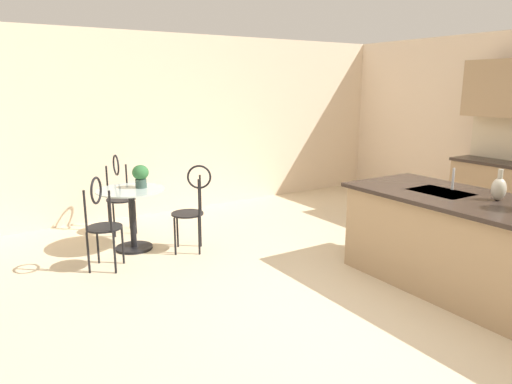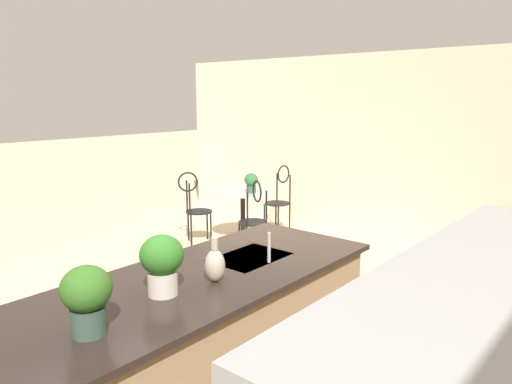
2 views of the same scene
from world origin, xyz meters
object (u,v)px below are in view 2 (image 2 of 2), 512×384
object	(u,v)px
chair_near_window	(254,215)
potted_plant_on_table	(251,182)
chair_by_island	(195,204)
chair_toward_desk	(280,196)
bistro_table	(243,212)
potted_plant_counter_near	(162,261)
vase_on_counter	(215,265)
potted_plant_counter_far	(87,296)

from	to	relation	value
chair_near_window	potted_plant_on_table	size ratio (longest dim) A/B	3.77
chair_by_island	potted_plant_on_table	world-z (taller)	chair_by_island
chair_toward_desk	chair_near_window	bearing A→B (deg)	22.81
bistro_table	chair_by_island	bearing A→B (deg)	-43.91
potted_plant_counter_near	vase_on_counter	distance (m)	0.37
potted_plant_on_table	vase_on_counter	bearing A→B (deg)	37.12
chair_toward_desk	potted_plant_counter_near	bearing A→B (deg)	28.83
chair_by_island	chair_toward_desk	size ratio (longest dim) A/B	1.00
chair_near_window	potted_plant_on_table	distance (m)	0.72
potted_plant_counter_far	bistro_table	bearing A→B (deg)	-147.88
chair_near_window	potted_plant_on_table	xyz separation A→B (m)	(-0.46, -0.45, 0.33)
bistro_table	potted_plant_counter_far	xyz separation A→B (m)	(3.93, 2.47, 0.67)
potted_plant_counter_far	vase_on_counter	bearing A→B (deg)	-178.90
chair_near_window	potted_plant_counter_far	distance (m)	4.00
chair_by_island	potted_plant_on_table	bearing A→B (deg)	130.29
chair_by_island	chair_toward_desk	world-z (taller)	same
potted_plant_counter_far	potted_plant_counter_near	xyz separation A→B (m)	(-0.55, -0.10, 0.01)
chair_toward_desk	potted_plant_counter_far	world-z (taller)	potted_plant_counter_far
bistro_table	potted_plant_on_table	distance (m)	0.47
potted_plant_counter_near	potted_plant_on_table	bearing A→B (deg)	-146.83
bistro_table	potted_plant_counter_far	bearing A→B (deg)	32.12
bistro_table	chair_by_island	size ratio (longest dim) A/B	0.77
bistro_table	chair_toward_desk	world-z (taller)	chair_toward_desk
chair_toward_desk	potted_plant_counter_far	size ratio (longest dim) A/B	2.96
chair_near_window	potted_plant_counter_far	size ratio (longest dim) A/B	2.96
chair_near_window	chair_by_island	size ratio (longest dim) A/B	1.00
chair_near_window	chair_toward_desk	bearing A→B (deg)	-157.19
chair_toward_desk	potted_plant_on_table	xyz separation A→B (m)	(0.74, 0.06, 0.33)
chair_by_island	chair_toward_desk	distance (m)	1.38
potted_plant_counter_far	vase_on_counter	distance (m)	0.90
chair_by_island	chair_near_window	bearing A→B (deg)	93.16
chair_near_window	potted_plant_counter_near	xyz separation A→B (m)	(2.94, 1.78, 0.56)
chair_near_window	chair_toward_desk	xyz separation A→B (m)	(-1.21, -0.51, 0.00)
chair_by_island	potted_plant_on_table	distance (m)	0.87
chair_toward_desk	potted_plant_counter_near	world-z (taller)	potted_plant_counter_near
bistro_table	potted_plant_counter_near	world-z (taller)	potted_plant_counter_near
chair_by_island	potted_plant_counter_near	world-z (taller)	potted_plant_counter_near
chair_by_island	potted_plant_counter_near	xyz separation A→B (m)	(2.88, 2.84, 0.56)
chair_near_window	vase_on_counter	size ratio (longest dim) A/B	3.62
chair_toward_desk	vase_on_counter	distance (m)	4.50
chair_toward_desk	vase_on_counter	bearing A→B (deg)	31.96
chair_near_window	bistro_table	bearing A→B (deg)	-126.63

